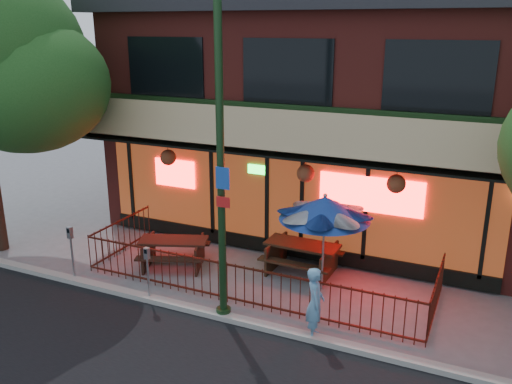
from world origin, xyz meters
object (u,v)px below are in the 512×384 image
picnic_table_right (302,253)px  parking_meter_far (71,245)px  parking_meter_near (148,265)px  picnic_table_left (174,248)px  pedestrian (315,303)px  street_light (221,178)px  patio_umbrella (325,208)px

picnic_table_right → parking_meter_far: size_ratio=1.33×
parking_meter_near → picnic_table_left: bearing=105.4°
pedestrian → picnic_table_right: bearing=4.5°
parking_meter_near → parking_meter_far: size_ratio=0.93×
street_light → parking_meter_far: 4.74m
picnic_table_right → patio_umbrella: patio_umbrella is taller
street_light → patio_umbrella: 2.84m
street_light → parking_meter_far: (-4.20, 0.00, -2.18)m
picnic_table_right → parking_meter_near: (-2.69, -2.88, 0.37)m
picnic_table_left → patio_umbrella: (3.96, 0.35, 1.58)m
patio_umbrella → parking_meter_near: (-3.45, -2.20, -1.17)m
pedestrian → parking_meter_near: 3.96m
picnic_table_left → street_light: bearing=-36.3°
picnic_table_right → picnic_table_left: bearing=-162.1°
street_light → patio_umbrella: (1.56, 2.12, -1.08)m
picnic_table_left → pedestrian: bearing=-21.0°
parking_meter_far → patio_umbrella: bearing=20.2°
picnic_table_right → patio_umbrella: 1.85m
picnic_table_left → parking_meter_far: parking_meter_far is taller
patio_umbrella → pedestrian: 2.49m
street_light → pedestrian: size_ratio=4.56×
picnic_table_left → pedestrian: 4.79m
parking_meter_near → parking_meter_far: bearing=178.0°
picnic_table_right → street_light: bearing=-105.9°
pedestrian → parking_meter_near: size_ratio=1.16×
street_light → pedestrian: (2.06, 0.05, -2.38)m
picnic_table_right → patio_umbrella: bearing=-42.0°
street_light → parking_meter_far: bearing=180.0°
parking_meter_near → picnic_table_right: bearing=46.9°
picnic_table_left → parking_meter_near: size_ratio=1.60×
picnic_table_right → parking_meter_near: size_ratio=1.44×
street_light → picnic_table_left: bearing=143.7°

